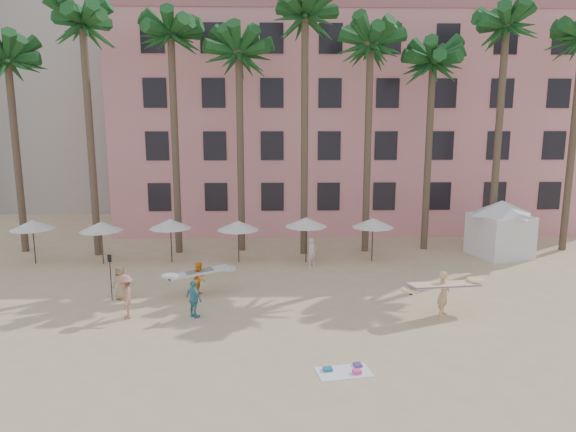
# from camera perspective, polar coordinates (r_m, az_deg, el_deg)

# --- Properties ---
(ground) EXTENTS (120.00, 120.00, 0.00)m
(ground) POSITION_cam_1_polar(r_m,az_deg,el_deg) (19.12, -5.00, -15.26)
(ground) COLOR #D1B789
(ground) RESTS_ON ground
(pink_hotel) EXTENTS (35.00, 14.00, 16.00)m
(pink_hotel) POSITION_cam_1_polar(r_m,az_deg,el_deg) (43.58, 6.30, 10.04)
(pink_hotel) COLOR pink
(pink_hotel) RESTS_ON ground
(palm_row) EXTENTS (44.40, 5.40, 16.30)m
(palm_row) POSITION_cam_1_polar(r_m,az_deg,el_deg) (32.53, -2.78, 18.74)
(palm_row) COLOR brown
(palm_row) RESTS_ON ground
(umbrella_row) EXTENTS (22.50, 2.70, 2.73)m
(umbrella_row) POSITION_cam_1_polar(r_m,az_deg,el_deg) (30.57, -9.29, -0.90)
(umbrella_row) COLOR #332B23
(umbrella_row) RESTS_ON ground
(cabana) EXTENTS (5.52, 5.52, 3.50)m
(cabana) POSITION_cam_1_polar(r_m,az_deg,el_deg) (34.40, 22.55, -0.76)
(cabana) COLOR silver
(cabana) RESTS_ON ground
(beach_towel) EXTENTS (1.95, 1.31, 0.14)m
(beach_towel) POSITION_cam_1_polar(r_m,az_deg,el_deg) (18.12, 6.33, -16.72)
(beach_towel) COLOR white
(beach_towel) RESTS_ON ground
(carrier_yellow) EXTENTS (3.51, 1.94, 1.96)m
(carrier_yellow) POSITION_cam_1_polar(r_m,az_deg,el_deg) (23.34, 16.92, -7.96)
(carrier_yellow) COLOR tan
(carrier_yellow) RESTS_ON ground
(carrier_white) EXTENTS (2.97, 1.81, 1.64)m
(carrier_white) POSITION_cam_1_polar(r_m,az_deg,el_deg) (25.26, -9.79, -6.72)
(carrier_white) COLOR orange
(carrier_white) RESTS_ON ground
(beachgoers) EXTENTS (10.26, 8.71, 1.93)m
(beachgoers) POSITION_cam_1_polar(r_m,az_deg,el_deg) (24.09, -13.40, -7.69)
(beachgoers) COLOR silver
(beachgoers) RESTS_ON ground
(paddle) EXTENTS (0.18, 0.04, 2.23)m
(paddle) POSITION_cam_1_polar(r_m,az_deg,el_deg) (25.38, -19.14, -5.85)
(paddle) COLOR black
(paddle) RESTS_ON ground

